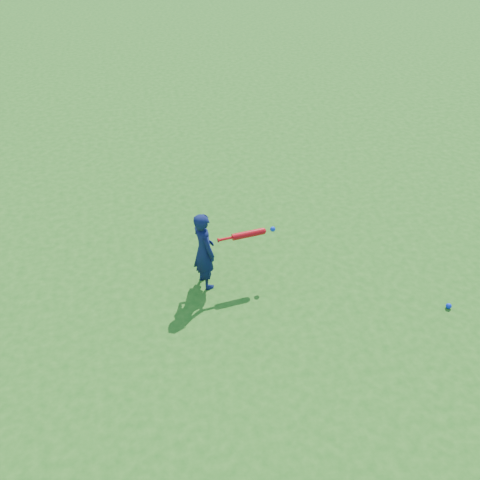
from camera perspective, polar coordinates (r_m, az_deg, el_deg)
The scene contains 4 objects.
ground at distance 7.58m, azimuth -4.15°, elevation -3.50°, with size 80.00×80.00×0.00m, color #1F5E16.
child at distance 7.04m, azimuth -3.86°, elevation -1.12°, with size 0.42×0.28×1.16m, color #0E1642.
ground_ball_blue at distance 7.53m, azimuth 21.37°, elevation -6.57°, with size 0.07×0.07×0.07m, color #0C26D1.
bat_swing at distance 7.05m, azimuth 1.10°, elevation 0.68°, with size 0.80×0.17×0.09m.
Camera 1 is at (-0.52, -5.70, 4.96)m, focal length 40.00 mm.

